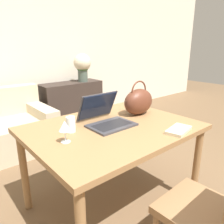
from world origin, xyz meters
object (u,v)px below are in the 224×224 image
at_px(handbag, 138,101).
at_px(laptop, 105,116).
at_px(flower_vase, 82,65).
at_px(wine_glass, 65,127).
at_px(chair, 215,209).
at_px(drinking_glass, 71,124).

bearing_deg(handbag, laptop, 179.37).
bearing_deg(flower_vase, wine_glass, -125.69).
bearing_deg(flower_vase, handbag, -108.22).
bearing_deg(handbag, wine_glass, -172.19).
height_order(chair, wine_glass, wine_glass).
distance_m(chair, laptop, 1.01).
xyz_separation_m(laptop, wine_glass, (-0.43, -0.12, 0.05)).
bearing_deg(laptop, drinking_glass, 176.20).
bearing_deg(chair, wine_glass, 117.45).
relative_size(handbag, flower_vase, 0.66).
height_order(laptop, wine_glass, laptop).
height_order(handbag, flower_vase, flower_vase).
bearing_deg(wine_glass, chair, -60.84).
xyz_separation_m(drinking_glass, handbag, (0.71, -0.02, 0.07)).
bearing_deg(flower_vase, drinking_glass, -125.22).
xyz_separation_m(handbag, flower_vase, (0.63, 1.93, 0.17)).
xyz_separation_m(wine_glass, flower_vase, (1.47, 2.04, 0.18)).
xyz_separation_m(laptop, flower_vase, (1.03, 1.92, 0.23)).
bearing_deg(laptop, chair, -87.95).
bearing_deg(handbag, chair, -111.02).
relative_size(chair, flower_vase, 1.87).
distance_m(drinking_glass, handbag, 0.71).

